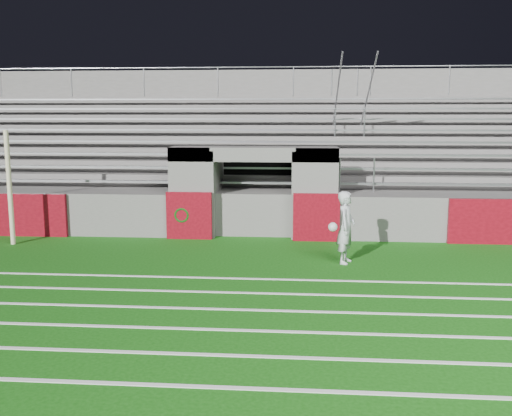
{
  "coord_description": "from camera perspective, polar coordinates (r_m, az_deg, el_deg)",
  "views": [
    {
      "loc": [
        1.38,
        -12.81,
        3.45
      ],
      "look_at": [
        0.2,
        1.8,
        1.1
      ],
      "focal_mm": 40.0,
      "sensor_mm": 36.0,
      "label": 1
    }
  ],
  "objects": [
    {
      "name": "goalkeeper_with_ball",
      "position": [
        13.66,
        8.96,
        -1.92
      ],
      "size": [
        0.72,
        0.72,
        1.72
      ],
      "color": "silver",
      "rests_on": "ground"
    },
    {
      "name": "hose_coil",
      "position": [
        16.33,
        -7.42,
        -0.51
      ],
      "size": [
        0.52,
        0.14,
        0.58
      ],
      "color": "#0D450F",
      "rests_on": "ground"
    },
    {
      "name": "stadium_structure",
      "position": [
        20.92,
        0.82,
        3.73
      ],
      "size": [
        26.0,
        8.48,
        5.42
      ],
      "color": "#585653",
      "rests_on": "ground"
    },
    {
      "name": "field_post",
      "position": [
        16.77,
        -23.42,
        1.86
      ],
      "size": [
        0.13,
        0.13,
        3.1
      ],
      "primitive_type": "cylinder",
      "color": "beige",
      "rests_on": "ground"
    },
    {
      "name": "ground",
      "position": [
        13.34,
        -1.49,
        -5.88
      ],
      "size": [
        90.0,
        90.0,
        0.0
      ],
      "primitive_type": "plane",
      "color": "#12520D",
      "rests_on": "ground"
    },
    {
      "name": "field_markings",
      "position": [
        8.65,
        -5.12,
        -14.39
      ],
      "size": [
        28.0,
        8.09,
        0.01
      ],
      "color": "white",
      "rests_on": "ground"
    }
  ]
}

